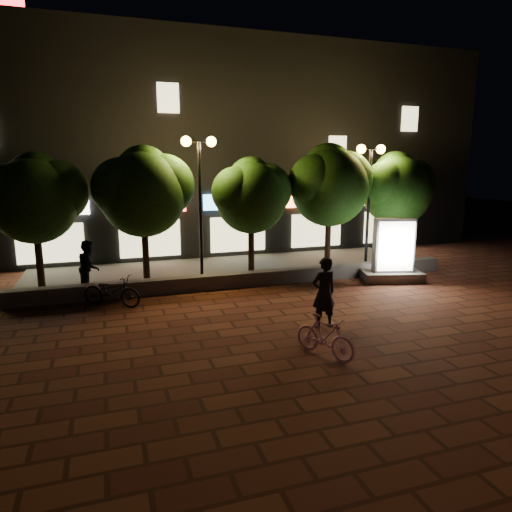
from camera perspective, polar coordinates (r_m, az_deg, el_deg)
name	(u,v)px	position (r m, az deg, el deg)	size (l,w,h in m)	color
ground	(293,321)	(12.85, 4.70, -8.17)	(80.00, 80.00, 0.00)	brown
retaining_wall	(250,279)	(16.37, -0.77, -2.87)	(16.00, 0.45, 0.50)	#64605C
sidewalk	(232,269)	(18.75, -3.08, -1.68)	(16.00, 5.00, 0.08)	#64605C
building_block	(198,150)	(24.58, -7.34, 13.03)	(28.00, 8.12, 11.30)	black
tree_far_left	(35,195)	(16.75, -25.95, 6.86)	(3.36, 2.80, 4.63)	black
tree_left	(144,189)	(16.65, -13.87, 8.19)	(3.60, 3.00, 4.89)	black
tree_mid	(252,193)	(17.45, -0.52, 7.91)	(3.24, 2.70, 4.50)	black
tree_right	(330,183)	(18.71, 9.28, 9.08)	(3.72, 3.10, 5.07)	black
tree_far_right	(398,186)	(20.39, 17.34, 8.35)	(3.48, 2.90, 4.76)	black
street_lamp_left	(200,172)	(16.64, -7.09, 10.44)	(1.26, 0.36, 5.18)	black
street_lamp_right	(370,174)	(19.29, 14.08, 9.93)	(1.26, 0.36, 4.98)	black
ad_kiosk	(393,256)	(17.60, 16.79, 0.00)	(2.38, 1.63, 2.35)	#64605C
scooter_pink	(325,336)	(10.57, 8.61, -9.92)	(0.45, 1.60, 0.96)	pink
rider	(324,293)	(12.21, 8.50, -4.57)	(0.70, 0.46, 1.92)	black
scooter_parked	(112,291)	(14.62, -17.64, -4.19)	(0.66, 1.89, 0.99)	black
pedestrian	(89,267)	(15.98, -20.18, -1.27)	(0.87, 0.68, 1.79)	black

